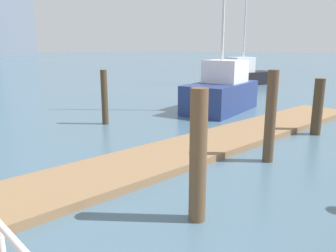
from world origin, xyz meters
TOP-DOWN VIEW (x-y plane):
  - floating_dock at (4.09, 11.03)m, footprint 15.19×2.00m
  - dock_piling_0 at (7.30, 9.52)m, footprint 0.33×0.33m
  - dock_piling_2 at (3.02, 15.69)m, footprint 0.24×0.24m
  - dock_piling_3 at (3.69, 9.16)m, footprint 0.27×0.27m
  - dock_piling_4 at (0.10, 8.37)m, footprint 0.29×0.29m
  - moored_boat_1 at (8.39, 14.38)m, footprint 4.50×2.90m
  - moored_boat_3 at (18.06, 20.01)m, footprint 6.00×2.87m

SIDE VIEW (x-z plane):
  - floating_dock at x=4.09m, z-range 0.00..0.18m
  - moored_boat_3 at x=18.06m, z-range -3.98..5.52m
  - moored_boat_1 at x=8.39m, z-range -3.63..5.45m
  - dock_piling_0 at x=7.30m, z-range 0.00..1.87m
  - dock_piling_2 at x=3.02m, z-range 0.00..2.05m
  - dock_piling_4 at x=0.10m, z-range 0.00..2.26m
  - dock_piling_3 at x=3.69m, z-range 0.00..2.34m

